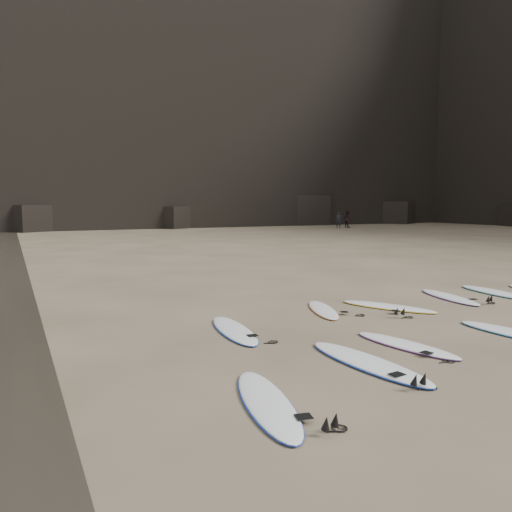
{
  "coord_description": "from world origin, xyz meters",
  "views": [
    {
      "loc": [
        -7.55,
        -6.84,
        2.68
      ],
      "look_at": [
        -2.65,
        3.07,
        1.5
      ],
      "focal_mm": 35.0,
      "sensor_mm": 36.0,
      "label": 1
    }
  ],
  "objects_px": {
    "surfboard_1": "(368,362)",
    "surfboard_8": "(449,297)",
    "person_a": "(339,220)",
    "surfboard_7": "(388,306)",
    "surfboard_9": "(496,292)",
    "surfboard_2": "(406,345)",
    "surfboard_5": "(234,330)",
    "person_b": "(347,219)",
    "surfboard_0": "(267,402)",
    "surfboard_6": "(323,309)"
  },
  "relations": [
    {
      "from": "surfboard_7",
      "to": "person_b",
      "type": "bearing_deg",
      "value": 27.33
    },
    {
      "from": "surfboard_1",
      "to": "surfboard_8",
      "type": "height_order",
      "value": "surfboard_1"
    },
    {
      "from": "surfboard_5",
      "to": "surfboard_7",
      "type": "height_order",
      "value": "same"
    },
    {
      "from": "surfboard_2",
      "to": "surfboard_5",
      "type": "distance_m",
      "value": 3.44
    },
    {
      "from": "surfboard_1",
      "to": "person_a",
      "type": "distance_m",
      "value": 45.47
    },
    {
      "from": "surfboard_2",
      "to": "surfboard_5",
      "type": "height_order",
      "value": "surfboard_5"
    },
    {
      "from": "surfboard_2",
      "to": "surfboard_9",
      "type": "xyz_separation_m",
      "value": [
        6.27,
        2.98,
        0.01
      ]
    },
    {
      "from": "surfboard_9",
      "to": "person_a",
      "type": "height_order",
      "value": "person_a"
    },
    {
      "from": "surfboard_5",
      "to": "surfboard_9",
      "type": "xyz_separation_m",
      "value": [
        8.71,
        0.56,
        0.0
      ]
    },
    {
      "from": "surfboard_6",
      "to": "person_a",
      "type": "bearing_deg",
      "value": 74.41
    },
    {
      "from": "surfboard_5",
      "to": "surfboard_9",
      "type": "bearing_deg",
      "value": 10.68
    },
    {
      "from": "surfboard_7",
      "to": "surfboard_9",
      "type": "relative_size",
      "value": 0.94
    },
    {
      "from": "surfboard_2",
      "to": "surfboard_8",
      "type": "height_order",
      "value": "surfboard_8"
    },
    {
      "from": "surfboard_7",
      "to": "surfboard_8",
      "type": "height_order",
      "value": "same"
    },
    {
      "from": "person_a",
      "to": "surfboard_7",
      "type": "bearing_deg",
      "value": -75.4
    },
    {
      "from": "surfboard_9",
      "to": "person_b",
      "type": "relative_size",
      "value": 1.43
    },
    {
      "from": "surfboard_1",
      "to": "surfboard_2",
      "type": "distance_m",
      "value": 1.41
    },
    {
      "from": "surfboard_2",
      "to": "surfboard_5",
      "type": "bearing_deg",
      "value": 124.98
    },
    {
      "from": "surfboard_1",
      "to": "surfboard_7",
      "type": "xyz_separation_m",
      "value": [
        3.36,
        3.36,
        -0.0
      ]
    },
    {
      "from": "surfboard_7",
      "to": "person_b",
      "type": "relative_size",
      "value": 1.33
    },
    {
      "from": "surfboard_6",
      "to": "person_a",
      "type": "height_order",
      "value": "person_a"
    },
    {
      "from": "surfboard_1",
      "to": "surfboard_8",
      "type": "distance_m",
      "value": 6.83
    },
    {
      "from": "surfboard_5",
      "to": "person_b",
      "type": "relative_size",
      "value": 1.35
    },
    {
      "from": "surfboard_2",
      "to": "surfboard_9",
      "type": "bearing_deg",
      "value": 15.19
    },
    {
      "from": "surfboard_6",
      "to": "person_a",
      "type": "distance_m",
      "value": 41.41
    },
    {
      "from": "surfboard_1",
      "to": "surfboard_2",
      "type": "relative_size",
      "value": 1.21
    },
    {
      "from": "surfboard_9",
      "to": "person_a",
      "type": "xyz_separation_m",
      "value": [
        18.52,
        33.72,
        0.85
      ]
    },
    {
      "from": "surfboard_2",
      "to": "person_a",
      "type": "bearing_deg",
      "value": 45.72
    },
    {
      "from": "surfboard_0",
      "to": "surfboard_8",
      "type": "xyz_separation_m",
      "value": [
        8.06,
        4.34,
        0.0
      ]
    },
    {
      "from": "surfboard_9",
      "to": "surfboard_2",
      "type": "bearing_deg",
      "value": -148.24
    },
    {
      "from": "surfboard_2",
      "to": "person_a",
      "type": "xyz_separation_m",
      "value": [
        24.79,
        36.7,
        0.86
      ]
    },
    {
      "from": "surfboard_8",
      "to": "person_a",
      "type": "bearing_deg",
      "value": 71.22
    },
    {
      "from": "surfboard_2",
      "to": "person_a",
      "type": "relative_size",
      "value": 1.26
    },
    {
      "from": "surfboard_2",
      "to": "surfboard_6",
      "type": "height_order",
      "value": "surfboard_2"
    },
    {
      "from": "surfboard_6",
      "to": "surfboard_9",
      "type": "distance_m",
      "value": 5.92
    },
    {
      "from": "surfboard_6",
      "to": "surfboard_7",
      "type": "bearing_deg",
      "value": 6.15
    },
    {
      "from": "surfboard_7",
      "to": "person_a",
      "type": "height_order",
      "value": "person_a"
    },
    {
      "from": "surfboard_0",
      "to": "surfboard_5",
      "type": "relative_size",
      "value": 0.98
    },
    {
      "from": "person_a",
      "to": "person_b",
      "type": "height_order",
      "value": "person_b"
    },
    {
      "from": "surfboard_0",
      "to": "surfboard_8",
      "type": "bearing_deg",
      "value": 41.1
    },
    {
      "from": "surfboard_6",
      "to": "person_a",
      "type": "xyz_separation_m",
      "value": [
        24.44,
        33.42,
        0.86
      ]
    },
    {
      "from": "surfboard_1",
      "to": "person_b",
      "type": "bearing_deg",
      "value": 49.36
    },
    {
      "from": "surfboard_9",
      "to": "person_b",
      "type": "height_order",
      "value": "person_b"
    },
    {
      "from": "surfboard_2",
      "to": "person_a",
      "type": "distance_m",
      "value": 44.3
    },
    {
      "from": "surfboard_1",
      "to": "surfboard_2",
      "type": "xyz_separation_m",
      "value": [
        1.31,
        0.52,
        -0.01
      ]
    },
    {
      "from": "surfboard_0",
      "to": "surfboard_9",
      "type": "distance_m",
      "value": 10.72
    },
    {
      "from": "surfboard_0",
      "to": "surfboard_2",
      "type": "xyz_separation_m",
      "value": [
        3.58,
        1.25,
        -0.0
      ]
    },
    {
      "from": "surfboard_1",
      "to": "surfboard_6",
      "type": "height_order",
      "value": "surfboard_1"
    },
    {
      "from": "surfboard_1",
      "to": "person_a",
      "type": "bearing_deg",
      "value": 50.53
    },
    {
      "from": "surfboard_7",
      "to": "person_a",
      "type": "xyz_separation_m",
      "value": [
        22.74,
        33.86,
        0.85
      ]
    }
  ]
}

